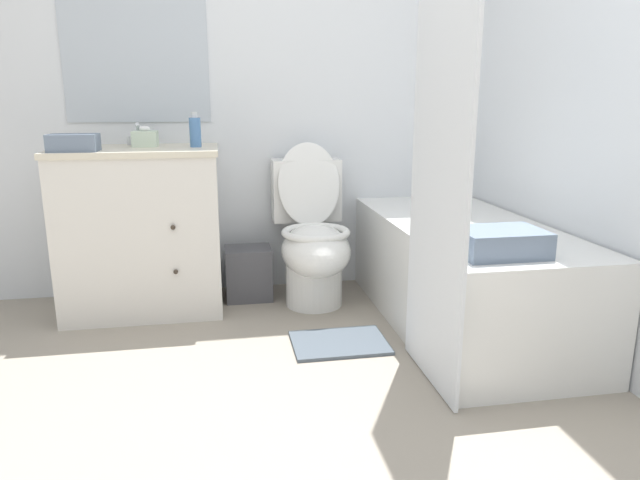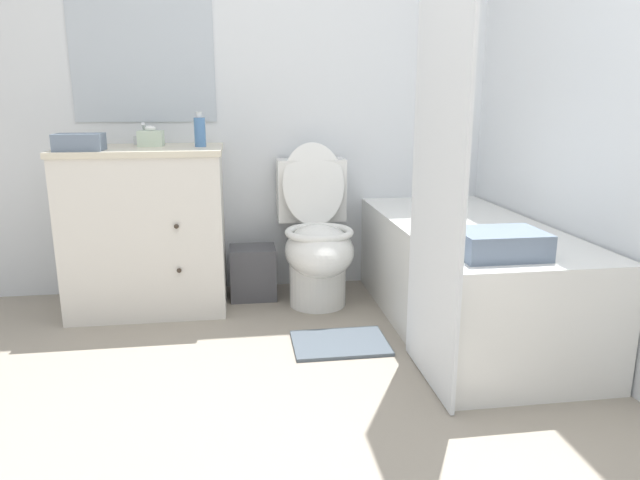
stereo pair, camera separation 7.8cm
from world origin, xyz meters
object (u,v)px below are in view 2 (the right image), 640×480
object	(u,v)px
sink_faucet	(146,138)
bath_mat	(340,343)
wastebasket	(253,272)
tissue_box	(151,138)
vanity_cabinet	(148,227)
soap_dispenser	(200,131)
bathtub	(466,275)
bath_towel_folded	(500,244)
hand_towel_folded	(79,142)
toilet	(317,240)

from	to	relation	value
sink_faucet	bath_mat	xyz separation A→B (m)	(0.94, -0.85, -0.90)
wastebasket	tissue_box	world-z (taller)	tissue_box
vanity_cabinet	soap_dispenser	distance (m)	0.59
bathtub	bath_towel_folded	world-z (taller)	bath_towel_folded
wastebasket	bathtub	bearing A→B (deg)	-28.93
bathtub	tissue_box	xyz separation A→B (m)	(-1.57, 0.59, 0.65)
hand_towel_folded	bath_towel_folded	size ratio (longest dim) A/B	0.68
bath_mat	tissue_box	bearing A→B (deg)	140.48
wastebasket	bath_towel_folded	distance (m)	1.54
wastebasket	toilet	bearing A→B (deg)	-20.68
vanity_cabinet	toilet	world-z (taller)	toilet
vanity_cabinet	bath_mat	distance (m)	1.24
toilet	tissue_box	size ratio (longest dim) A/B	6.82
hand_towel_folded	bathtub	bearing A→B (deg)	-10.49
bathtub	bath_mat	xyz separation A→B (m)	(-0.67, -0.15, -0.26)
toilet	bathtub	distance (m)	0.83
sink_faucet	soap_dispenser	size ratio (longest dim) A/B	0.79
hand_towel_folded	sink_faucet	bearing A→B (deg)	53.51
tissue_box	soap_dispenser	distance (m)	0.28
vanity_cabinet	tissue_box	xyz separation A→B (m)	(0.04, 0.07, 0.47)
sink_faucet	tissue_box	bearing A→B (deg)	-69.86
wastebasket	bath_towel_folded	xyz separation A→B (m)	(0.92, -1.16, 0.43)
toilet	bathtub	world-z (taller)	toilet
bath_towel_folded	bathtub	bearing A→B (deg)	78.13
bathtub	hand_towel_folded	size ratio (longest dim) A/B	7.07
toilet	soap_dispenser	distance (m)	0.85
sink_faucet	bathtub	xyz separation A→B (m)	(1.61, -0.70, -0.65)
sink_faucet	toilet	distance (m)	1.10
tissue_box	soap_dispenser	world-z (taller)	soap_dispenser
vanity_cabinet	bathtub	bearing A→B (deg)	-17.96
toilet	hand_towel_folded	distance (m)	1.31
sink_faucet	hand_towel_folded	xyz separation A→B (m)	(-0.26, -0.36, 0.01)
bathtub	wastebasket	world-z (taller)	bathtub
wastebasket	soap_dispenser	world-z (taller)	soap_dispenser
tissue_box	bath_mat	xyz separation A→B (m)	(0.90, -0.74, -0.91)
vanity_cabinet	bathtub	xyz separation A→B (m)	(1.61, -0.52, -0.18)
wastebasket	soap_dispenser	bearing A→B (deg)	-164.27
tissue_box	hand_towel_folded	world-z (taller)	tissue_box
vanity_cabinet	wastebasket	world-z (taller)	vanity_cabinet
toilet	soap_dispenser	xyz separation A→B (m)	(-0.61, 0.06, 0.59)
sink_faucet	toilet	world-z (taller)	sink_faucet
bathtub	soap_dispenser	distance (m)	1.56
sink_faucet	bath_towel_folded	xyz separation A→B (m)	(1.48, -1.29, -0.33)
vanity_cabinet	hand_towel_folded	world-z (taller)	hand_towel_folded
bath_towel_folded	bath_mat	size ratio (longest dim) A/B	0.75
bathtub	tissue_box	size ratio (longest dim) A/B	12.16
toilet	hand_towel_folded	world-z (taller)	hand_towel_folded
soap_dispenser	bath_towel_folded	xyz separation A→B (m)	(1.18, -1.09, -0.38)
toilet	bath_towel_folded	distance (m)	1.19
wastebasket	soap_dispenser	distance (m)	0.85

